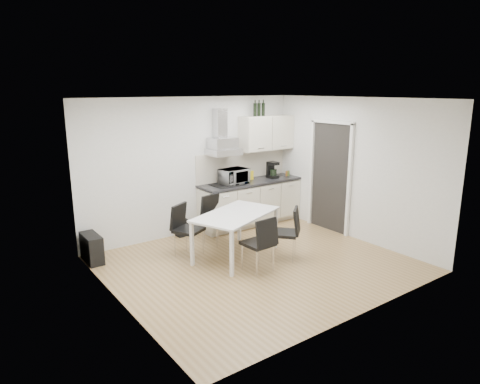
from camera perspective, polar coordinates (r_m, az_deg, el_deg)
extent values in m
plane|color=#A38354|center=(6.98, 2.32, -9.54)|extent=(4.50, 4.50, 0.00)
cube|color=white|center=(8.21, -6.27, 3.43)|extent=(4.50, 0.10, 2.60)
cube|color=white|center=(5.21, 16.20, -3.06)|extent=(4.50, 0.10, 2.60)
cube|color=white|center=(5.51, -16.28, -2.15)|extent=(0.10, 4.00, 2.60)
cube|color=white|center=(8.14, 14.98, 2.95)|extent=(0.10, 4.00, 2.60)
plane|color=white|center=(6.42, 2.54, 12.32)|extent=(4.50, 4.50, 0.00)
cube|color=white|center=(8.51, 11.85, 1.86)|extent=(0.08, 1.04, 2.10)
cube|color=beige|center=(8.91, 1.22, -3.95)|extent=(2.16, 0.52, 0.10)
cube|color=beige|center=(8.76, 1.39, -1.33)|extent=(2.20, 0.60, 0.76)
cube|color=#242426|center=(8.65, 1.45, 1.34)|extent=(2.22, 0.64, 0.04)
cube|color=beige|center=(8.83, 0.28, 3.64)|extent=(2.20, 0.02, 0.58)
cube|color=beige|center=(8.92, 3.53, 7.87)|extent=(1.20, 0.35, 0.70)
cube|color=silver|center=(8.25, -2.24, 6.01)|extent=(0.60, 0.46, 0.30)
cube|color=silver|center=(8.30, -2.70, 9.18)|extent=(0.22, 0.20, 0.55)
imported|color=silver|center=(8.36, -0.81, 2.33)|extent=(0.57, 0.35, 0.37)
cube|color=yellow|center=(8.78, 1.53, 2.25)|extent=(0.08, 0.04, 0.18)
cylinder|color=brown|center=(9.19, 6.22, 2.47)|extent=(0.04, 0.04, 0.11)
cylinder|color=#4C6626|center=(9.23, 6.50, 2.52)|extent=(0.04, 0.04, 0.11)
cylinder|color=black|center=(8.69, 2.02, 11.11)|extent=(0.07, 0.07, 0.32)
cylinder|color=black|center=(8.75, 2.55, 11.12)|extent=(0.07, 0.07, 0.32)
cylinder|color=black|center=(8.82, 3.12, 11.13)|extent=(0.07, 0.07, 0.32)
cube|color=white|center=(7.03, -0.55, -2.98)|extent=(1.70, 1.35, 0.03)
cube|color=white|center=(6.41, -1.10, -8.23)|extent=(0.06, 0.06, 0.72)
cube|color=white|center=(7.54, 4.77, -4.86)|extent=(0.06, 0.06, 0.72)
cube|color=white|center=(6.82, -6.42, -6.92)|extent=(0.06, 0.06, 0.72)
cube|color=white|center=(7.89, -0.09, -3.94)|extent=(0.06, 0.06, 0.72)
cube|color=black|center=(7.38, -19.16, -7.09)|extent=(0.23, 0.55, 0.46)
cube|color=gold|center=(7.36, -18.36, -5.72)|extent=(0.01, 0.50, 0.07)
cube|color=black|center=(8.24, -7.82, -4.71)|extent=(0.22, 0.20, 0.33)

